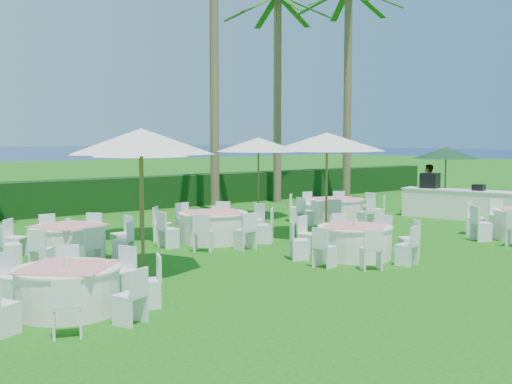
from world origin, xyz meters
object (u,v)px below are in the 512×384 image
staff_person (427,187)px  umbrella_d (258,145)px  umbrella_c (140,148)px  umbrella_a (141,141)px  banquet_table_d (69,241)px  banquet_table_b (355,241)px  banquet_table_e (213,226)px  umbrella_green (446,153)px  banquet_table_f (337,210)px  banquet_table_a (68,288)px  buffet_table (464,204)px  umbrella_b (327,142)px

staff_person → umbrella_d: bearing=-37.7°
umbrella_c → umbrella_a: bearing=-116.6°
banquet_table_d → staff_person: staff_person is taller
banquet_table_b → umbrella_d: 7.60m
banquet_table_e → umbrella_c: (-1.20, 1.68, 1.99)m
umbrella_green → banquet_table_f: bearing=171.4°
banquet_table_a → banquet_table_f: size_ratio=0.94×
banquet_table_a → buffet_table: (14.50, 3.00, 0.14)m
banquet_table_f → umbrella_a: size_ratio=1.03×
umbrella_a → umbrella_b: size_ratio=0.94×
banquet_table_a → umbrella_b: 9.09m
banquet_table_e → umbrella_green: size_ratio=1.32×
banquet_table_b → umbrella_green: size_ratio=1.23×
umbrella_a → umbrella_c: 4.55m
banquet_table_b → umbrella_c: (-2.50, 5.42, 2.02)m
umbrella_green → buffet_table: bearing=-119.1°
banquet_table_b → umbrella_c: bearing=114.8°
banquet_table_d → umbrella_a: (0.55, -2.51, 2.23)m
umbrella_b → umbrella_c: bearing=145.0°
banquet_table_a → umbrella_c: umbrella_c is taller
umbrella_a → staff_person: (13.36, 3.54, -1.77)m
umbrella_d → umbrella_green: (5.93, -3.00, -0.30)m
umbrella_d → umbrella_green: bearing=-26.8°
umbrella_d → banquet_table_d: bearing=-158.5°
buffet_table → umbrella_green: bearing=60.9°
banquet_table_a → banquet_table_d: 4.60m
umbrella_d → umbrella_a: bearing=-142.1°
banquet_table_b → umbrella_a: umbrella_a is taller
banquet_table_b → buffet_table: size_ratio=0.68×
banquet_table_d → buffet_table: 12.91m
buffet_table → umbrella_d: bearing=140.6°
staff_person → umbrella_b: bearing=-2.6°
banquet_table_a → buffet_table: size_ratio=0.66×
umbrella_a → umbrella_green: bearing=10.9°
banquet_table_d → umbrella_d: (7.63, 3.00, 2.05)m
umbrella_a → umbrella_c: umbrella_a is taller
umbrella_c → buffet_table: (10.26, -2.84, -1.89)m
umbrella_green → banquet_table_e: bearing=-179.3°
umbrella_green → buffet_table: size_ratio=0.55×
umbrella_c → umbrella_d: umbrella_d is taller
staff_person → banquet_table_d: bearing=-16.0°
banquet_table_b → umbrella_b: umbrella_b is taller
umbrella_c → banquet_table_f: bearing=-7.7°
banquet_table_e → banquet_table_f: (5.20, 0.81, -0.01)m
banquet_table_d → umbrella_c: 3.62m
banquet_table_a → banquet_table_e: bearing=37.5°
umbrella_a → staff_person: size_ratio=1.72×
banquet_table_b → banquet_table_f: 5.99m
umbrella_a → umbrella_c: size_ratio=1.10×
banquet_table_e → staff_person: size_ratio=1.83×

